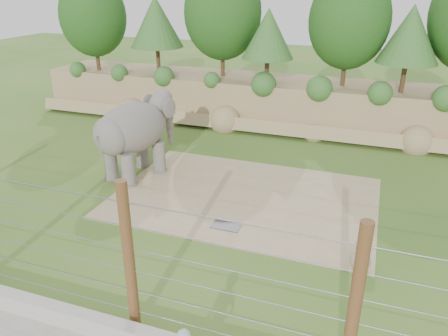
% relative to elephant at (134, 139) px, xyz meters
% --- Properties ---
extents(ground, '(90.00, 90.00, 0.00)m').
position_rel_elephant_xyz_m(ground, '(4.56, -3.43, -1.68)').
color(ground, '#346720').
rests_on(ground, ground).
extents(back_embankment, '(30.00, 5.52, 8.77)m').
position_rel_elephant_xyz_m(back_embankment, '(5.15, 9.24, 2.29)').
color(back_embankment, '#9F8A5A').
rests_on(back_embankment, ground).
extents(dirt_patch, '(10.00, 7.00, 0.02)m').
position_rel_elephant_xyz_m(dirt_patch, '(5.06, -0.43, -1.67)').
color(dirt_patch, tan).
rests_on(dirt_patch, ground).
extents(drain_grate, '(1.00, 0.60, 0.03)m').
position_rel_elephant_xyz_m(drain_grate, '(5.11, -2.74, -1.64)').
color(drain_grate, '#262628').
rests_on(drain_grate, dirt_patch).
extents(elephant, '(2.96, 4.49, 3.35)m').
position_rel_elephant_xyz_m(elephant, '(0.00, 0.00, 0.00)').
color(elephant, '#68625D').
rests_on(elephant, ground).
extents(stone_ball, '(0.61, 0.61, 0.61)m').
position_rel_elephant_xyz_m(stone_ball, '(9.61, -3.73, -1.35)').
color(stone_ball, '#7C6D5F').
rests_on(stone_ball, dirt_patch).
extents(retaining_wall, '(26.00, 0.35, 0.50)m').
position_rel_elephant_xyz_m(retaining_wall, '(4.56, -8.43, -1.43)').
color(retaining_wall, '#9E9B93').
rests_on(retaining_wall, ground).
extents(barrier_fence, '(20.26, 0.26, 4.00)m').
position_rel_elephant_xyz_m(barrier_fence, '(4.56, -7.93, 0.32)').
color(barrier_fence, brown).
rests_on(barrier_fence, ground).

